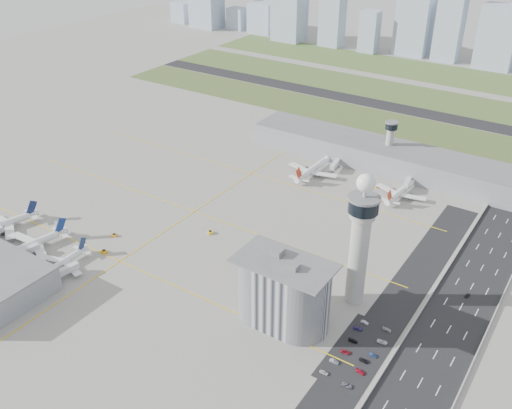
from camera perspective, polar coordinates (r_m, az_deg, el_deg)
The scene contains 56 objects.
ground at distance 293.70m, azimuth -3.79°, elevation -5.36°, with size 1000.00×1000.00×0.00m, color #9D9A92.
grass_strip_0 at distance 477.96m, azimuth 10.77°, elevation 8.50°, with size 480.00×50.00×0.08m, color #4A5E2C.
grass_strip_1 at distance 544.27m, azimuth 14.05°, elevation 10.75°, with size 480.00×60.00×0.08m, color #516C33.
grass_strip_2 at distance 617.19m, azimuth 16.80°, elevation 12.59°, with size 480.00×70.00×0.08m, color #48632F.
runway at distance 510.36m, azimuth 12.49°, elevation 9.69°, with size 480.00×22.00×0.10m, color black.
highway at distance 255.40m, azimuth 17.92°, elevation -13.32°, with size 28.00×500.00×0.10m, color black.
barrier_left at distance 257.27m, azimuth 14.94°, elevation -12.23°, with size 0.60×500.00×1.20m, color #9E9E99.
barrier_right at distance 253.56m, azimuth 21.01°, elevation -14.19°, with size 0.60×500.00×1.20m, color #9E9E99.
landside_road at distance 252.71m, azimuth 11.74°, elevation -12.83°, with size 18.00×260.00×0.08m, color black.
parking_lot at distance 244.82m, azimuth 10.15°, elevation -14.31°, with size 20.00×44.00×0.10m, color black.
taxiway_line_h_0 at distance 298.83m, azimuth -13.47°, elevation -5.54°, with size 260.00×0.60×0.01m, color yellow.
taxiway_line_h_1 at distance 334.71m, azimuth -6.19°, elevation -0.71°, with size 260.00×0.60×0.01m, color yellow.
taxiway_line_h_2 at distance 376.77m, azimuth -0.45°, elevation 3.12°, with size 260.00×0.60×0.01m, color yellow.
taxiway_line_v at distance 334.71m, azimuth -6.19°, elevation -0.71°, with size 0.60×260.00×0.01m, color yellow.
control_tower at distance 250.10m, azimuth 10.40°, elevation -3.06°, with size 14.00×14.00×64.50m.
secondary_tower at distance 389.33m, azimuth 13.23°, elevation 6.26°, with size 8.60×8.60×31.90m.
admin_building at distance 246.43m, azimuth 2.78°, elevation -8.73°, with size 42.00×24.00×33.50m.
terminal_pier at distance 389.00m, azimuth 14.30°, elevation 4.34°, with size 210.00×32.00×15.80m.
airplane_near_a at distance 342.88m, azimuth -24.25°, elevation -1.50°, with size 41.41×35.20×11.59m, color white, non-canonical shape.
airplane_near_b at distance 317.89m, azimuth -21.83°, elevation -3.44°, with size 42.29×35.95×11.84m, color white, non-canonical shape.
airplane_near_c at distance 299.00m, azimuth -19.11°, elevation -5.33°, with size 34.88×29.65×9.77m, color white, non-canonical shape.
airplane_far_a at distance 375.85m, azimuth 5.73°, elevation 3.90°, with size 42.04×35.74×11.77m, color white, non-canonical shape.
airplane_far_b at distance 358.49m, azimuth 14.37°, elevation 1.64°, with size 38.70×32.89×10.83m, color white, non-canonical shape.
jet_bridge_near_1 at distance 312.29m, azimuth -23.14°, elevation -5.04°, with size 14.00×3.00×5.70m, color silver, non-canonical shape.
jet_bridge_near_2 at distance 290.71m, azimuth -19.70°, elevation -7.04°, with size 14.00×3.00×5.70m, color silver, non-canonical shape.
jet_bridge_far_0 at distance 390.05m, azimuth 8.17°, elevation 4.24°, with size 14.00×3.00×5.70m, color silver, non-canonical shape.
jet_bridge_far_1 at distance 374.10m, azimuth 15.03°, elevation 2.32°, with size 14.00×3.00×5.70m, color silver, non-canonical shape.
tug_0 at distance 340.59m, azimuth -23.57°, elevation -2.50°, with size 2.40×3.50×2.03m, color #FDA80D, non-canonical shape.
tug_1 at distance 306.77m, azimuth -14.97°, elevation -4.54°, with size 2.20×3.19×1.86m, color #EEA10C, non-canonical shape.
tug_2 at distance 319.15m, azimuth -14.01°, elevation -2.98°, with size 1.95×2.84×1.65m, color orange, non-canonical shape.
tug_3 at distance 313.04m, azimuth -4.61°, elevation -2.77°, with size 2.15×3.12×1.81m, color yellow, non-canonical shape.
tug_4 at distance 357.49m, azimuth 10.55°, elevation 1.19°, with size 2.04×2.96×1.72m, color gold, non-canonical shape.
tug_5 at distance 367.11m, azimuth 11.82°, elevation 1.85°, with size 2.02×2.94×1.71m, color #EFAA1A, non-canonical shape.
car_lot_0 at distance 234.04m, azimuth 6.80°, elevation -16.33°, with size 1.48×3.67×1.25m, color silver.
car_lot_1 at distance 238.72m, azimuth 7.81°, elevation -15.28°, with size 1.33×3.80×1.25m, color gray.
car_lot_2 at distance 243.26m, azimuth 8.95°, elevation -14.35°, with size 1.91×4.15×1.15m, color #A41C2C.
car_lot_3 at distance 248.51m, azimuth 9.68°, elevation -13.29°, with size 1.60×3.94×1.14m, color black.
car_lot_4 at distance 254.43m, azimuth 10.15°, elevation -12.10°, with size 1.55×3.86×1.31m, color navy.
car_lot_5 at distance 258.07m, azimuth 10.80°, elevation -11.50°, with size 1.20×3.43×1.13m, color silver.
car_lot_6 at distance 230.67m, azimuth 9.10°, elevation -17.43°, with size 1.94×4.20×1.17m, color slate.
car_lot_7 at distance 236.43m, azimuth 10.41°, elevation -16.12°, with size 1.60×3.93×1.14m, color #B00F28.
car_lot_8 at distance 240.87m, azimuth 10.74°, elevation -15.08°, with size 1.54×3.83×1.31m, color black.
car_lot_9 at distance 243.83m, azimuth 11.61°, elevation -14.55°, with size 1.15×3.31×1.09m, color navy.
car_lot_10 at distance 250.31m, azimuth 12.51°, elevation -13.25°, with size 2.04×4.42×1.23m, color silver.
car_lot_11 at distance 256.46m, azimuth 12.96°, elevation -12.09°, with size 1.65×4.07×1.18m, color #969698.
car_hw_1 at distance 285.26m, azimuth 20.37°, elevation -8.53°, with size 1.20×3.45×1.14m, color black.
skyline_bldg_0 at distance 821.41m, azimuth -7.45°, elevation 18.52°, with size 24.05×19.24×26.50m, color #9EADC1.
skyline_bldg_1 at distance 785.62m, azimuth -5.00°, elevation 19.60°, with size 37.63×30.10×65.60m, color #9EADC1.
skyline_bldg_2 at distance 775.53m, azimuth -1.88°, elevation 18.09°, with size 22.81×18.25×26.79m, color #9EADC1.
skyline_bldg_3 at distance 754.20m, azimuth 0.69°, elevation 18.17°, with size 32.30×25.84×36.93m, color #9EADC1.
skyline_bldg_4 at distance 713.69m, azimuth 3.37°, elevation 18.43°, with size 35.81×28.65×60.36m, color #9EADC1.
skyline_bldg_5 at distance 691.69m, azimuth 7.66°, elevation 18.15°, with size 25.49×20.39×66.89m, color #9EADC1.
skyline_bldg_6 at distance 673.21m, azimuth 11.27°, elevation 16.60°, with size 20.04×16.03×45.20m, color #9EADC1.
skyline_bldg_7 at distance 674.16m, azimuth 15.52°, elevation 16.84°, with size 35.76×28.61×61.22m, color #9EADC1.
skyline_bldg_8 at distance 655.63m, azimuth 18.90°, elevation 17.01°, with size 26.33×21.06×83.39m, color #9EADC1.
skyline_bldg_9 at distance 647.56m, azimuth 23.06°, elevation 15.15°, with size 36.96×29.57×62.11m, color #9EADC1.
Camera 1 is at (148.86, -189.38, 168.03)m, focal length 40.00 mm.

